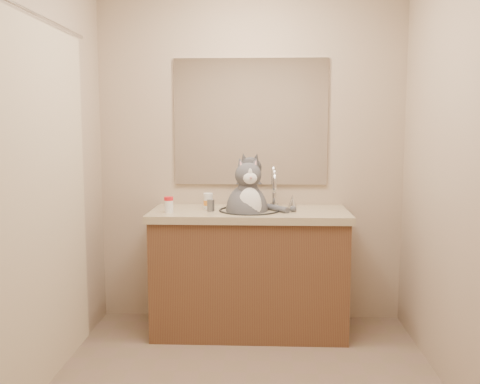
# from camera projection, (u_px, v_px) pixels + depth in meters

# --- Properties ---
(room) EXTENTS (2.22, 2.52, 2.42)m
(room) POSITION_uv_depth(u_px,v_px,m) (245.00, 170.00, 2.64)
(room) COLOR #7E6657
(room) RESTS_ON ground
(vanity) EXTENTS (1.34, 0.59, 1.12)m
(vanity) POSITION_uv_depth(u_px,v_px,m) (249.00, 268.00, 3.69)
(vanity) COLOR brown
(vanity) RESTS_ON ground
(mirror) EXTENTS (1.10, 0.02, 0.90)m
(mirror) POSITION_uv_depth(u_px,v_px,m) (251.00, 122.00, 3.83)
(mirror) COLOR white
(mirror) RESTS_ON room
(shower_curtain) EXTENTS (0.02, 1.30, 1.93)m
(shower_curtain) POSITION_uv_depth(u_px,v_px,m) (46.00, 200.00, 2.80)
(shower_curtain) COLOR beige
(shower_curtain) RESTS_ON ground
(cat) EXTENTS (0.46, 0.37, 0.57)m
(cat) POSITION_uv_depth(u_px,v_px,m) (248.00, 207.00, 3.60)
(cat) COLOR #4C4C52
(cat) RESTS_ON vanity
(pill_bottle_redcap) EXTENTS (0.08, 0.08, 0.10)m
(pill_bottle_redcap) POSITION_uv_depth(u_px,v_px,m) (169.00, 205.00, 3.54)
(pill_bottle_redcap) COLOR white
(pill_bottle_redcap) RESTS_ON vanity
(pill_bottle_orange) EXTENTS (0.07, 0.07, 0.11)m
(pill_bottle_orange) POSITION_uv_depth(u_px,v_px,m) (208.00, 201.00, 3.68)
(pill_bottle_orange) COLOR white
(pill_bottle_orange) RESTS_ON vanity
(grey_canister) EXTENTS (0.06, 0.06, 0.08)m
(grey_canister) POSITION_uv_depth(u_px,v_px,m) (211.00, 205.00, 3.59)
(grey_canister) COLOR slate
(grey_canister) RESTS_ON vanity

